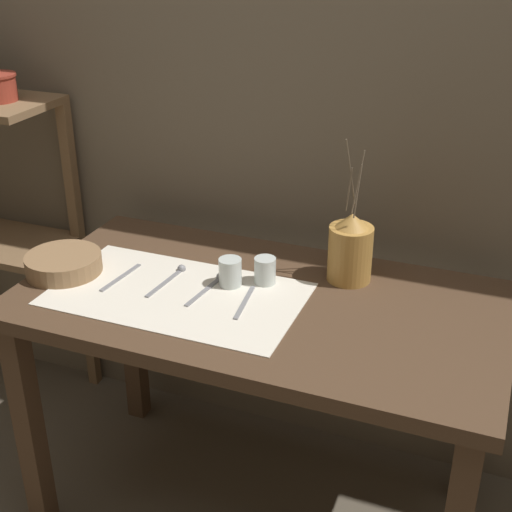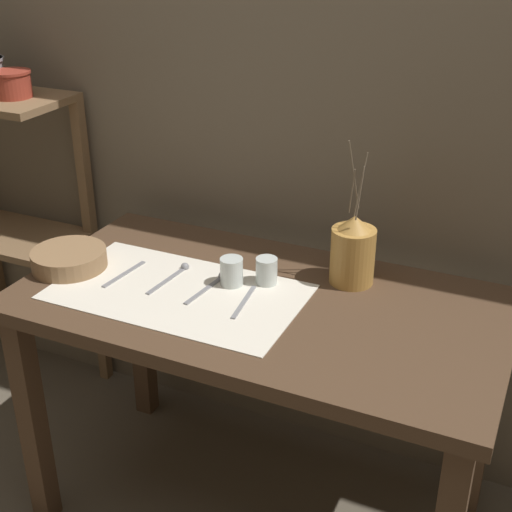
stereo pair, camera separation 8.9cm
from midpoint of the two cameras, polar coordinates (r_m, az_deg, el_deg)
ground_plane at (r=2.32m, az=1.39°, el=-19.67°), size 12.00×12.00×0.00m
stone_wall_back at (r=2.10m, az=6.78°, el=13.12°), size 7.00×0.06×2.40m
wooden_table at (r=1.91m, az=1.59°, el=-6.12°), size 1.28×0.68×0.75m
wooden_shelf_unit at (r=2.62m, az=-18.04°, el=5.07°), size 0.53×0.30×1.12m
linen_cloth at (r=1.89m, az=-4.94°, el=-2.89°), size 0.66×0.38×0.00m
pitcher_with_flowers at (r=1.92m, az=9.07°, el=0.33°), size 0.12×0.12×0.39m
wooden_bowl at (r=2.06m, az=-13.53°, el=-0.26°), size 0.21×0.21×0.05m
glass_tumbler_near at (r=1.90m, az=-0.63°, el=-1.27°), size 0.06×0.06×0.08m
glass_tumbler_far at (r=1.91m, az=2.18°, el=-1.20°), size 0.06×0.06×0.07m
fork_inner at (r=1.99m, az=-9.25°, el=-1.45°), size 0.03×0.17×0.00m
spoon_inner at (r=1.98m, az=-4.97°, el=-1.29°), size 0.03×0.19×0.02m
spoon_outer at (r=1.93m, az=-1.90°, el=-2.05°), size 0.04×0.18×0.02m
fork_outer at (r=1.83m, az=0.41°, el=-3.72°), size 0.03×0.17×0.00m
metal_pot_small at (r=2.42m, az=-17.98°, el=13.02°), size 0.13×0.13×0.08m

